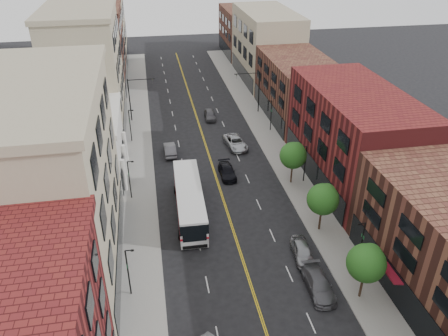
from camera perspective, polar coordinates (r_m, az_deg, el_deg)
sidewalk_left at (r=64.16m, az=-11.05°, el=1.59°), size 4.00×110.00×0.15m
sidewalk_right at (r=66.55m, az=6.38°, el=3.06°), size 4.00×110.00×0.15m
bldg_l_tanoffice at (r=41.57m, az=-21.54°, el=-2.51°), size 10.00×22.00×18.00m
bldg_l_white at (r=59.49m, az=-18.10°, el=2.52°), size 10.00×14.00×8.00m
bldg_l_far_a at (r=73.43m, az=-17.42°, el=11.99°), size 10.00×20.00×18.00m
bldg_l_far_b at (r=93.01m, az=-16.20°, el=14.77°), size 10.00×20.00×15.00m
bldg_l_far_c at (r=110.02m, az=-15.73°, el=18.37°), size 10.00×16.00×20.00m
bldg_r_mid at (r=57.29m, az=16.50°, el=3.96°), size 10.00×22.00×12.00m
bldg_r_far_a at (r=75.48m, az=9.67°, el=10.18°), size 10.00×20.00×10.00m
bldg_r_far_b at (r=94.08m, az=5.53°, el=15.61°), size 10.00×22.00×14.00m
bldg_r_far_c at (r=113.29m, az=2.73°, el=17.35°), size 10.00×18.00×11.00m
tree_r_1 at (r=40.30m, az=18.17°, el=-11.55°), size 3.40×3.40×5.59m
tree_r_2 at (r=47.36m, az=12.87°, el=-3.86°), size 3.40×3.40×5.59m
tree_r_3 at (r=55.32m, az=9.09°, el=1.75°), size 3.40×3.40×5.59m
lamp_l_1 at (r=40.21m, az=-12.38°, el=-12.88°), size 0.81×0.55×5.05m
lamp_l_2 at (r=53.18m, az=-12.23°, el=-1.24°), size 0.81×0.55×5.05m
lamp_l_3 at (r=67.46m, az=-12.15°, el=5.66°), size 0.81×0.55×5.05m
lamp_r_1 at (r=44.27m, az=17.50°, el=-9.12°), size 0.81×0.55×5.05m
lamp_r_2 at (r=56.31m, az=10.52°, el=0.80°), size 0.81×0.55×5.05m
lamp_r_3 at (r=69.96m, az=6.14°, el=7.06°), size 0.81×0.55×5.05m
signal_mast_left at (r=74.25m, az=-11.72°, el=9.36°), size 4.49×0.18×7.20m
signal_mast_right at (r=76.39m, az=4.06°, el=10.48°), size 4.49×0.18×7.20m
city_bus at (r=50.04m, az=-4.55°, el=-4.04°), size 3.55×13.48×3.44m
car_parked_mid at (r=42.11m, az=12.25°, el=-14.64°), size 2.28×5.25×1.50m
car_parked_far at (r=45.23m, az=10.20°, el=-10.65°), size 2.27×4.75×1.57m
car_lane_behind at (r=63.67m, az=-7.07°, el=2.42°), size 1.68×4.65×1.52m
car_lane_a at (r=57.78m, az=0.41°, el=-0.45°), size 2.02×4.80×1.38m
car_lane_b at (r=65.23m, az=1.51°, el=3.36°), size 3.30×5.93×1.57m
car_lane_c at (r=74.95m, az=-1.84°, el=6.96°), size 1.93×4.47×1.50m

